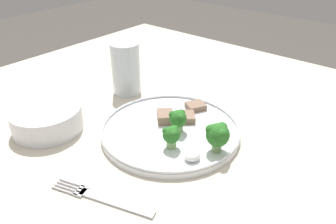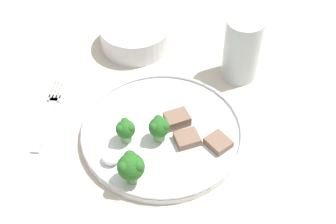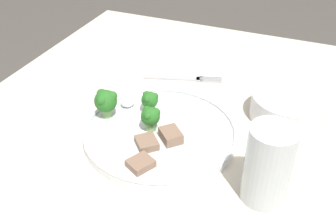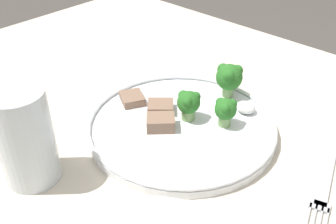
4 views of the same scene
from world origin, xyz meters
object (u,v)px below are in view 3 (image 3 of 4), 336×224
object	(u,v)px
fork	(182,78)
cream_bowl	(288,107)
drinking_glass	(267,169)
dinner_plate	(160,132)

from	to	relation	value
fork	cream_bowl	size ratio (longest dim) A/B	1.23
fork	drinking_glass	bearing A→B (deg)	40.02
dinner_plate	cream_bowl	xyz separation A→B (m)	(-0.15, 0.21, 0.01)
dinner_plate	fork	size ratio (longest dim) A/B	1.59
dinner_plate	fork	bearing A→B (deg)	-170.32
dinner_plate	cream_bowl	world-z (taller)	cream_bowl
fork	cream_bowl	bearing A→B (deg)	76.08
dinner_plate	drinking_glass	world-z (taller)	drinking_glass
drinking_glass	dinner_plate	bearing A→B (deg)	-110.44
dinner_plate	fork	distance (m)	0.21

